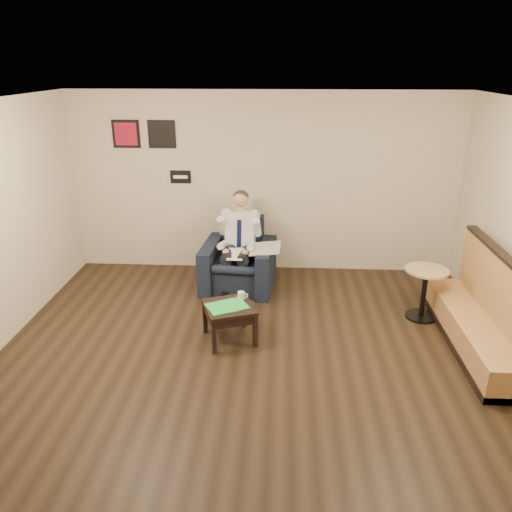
# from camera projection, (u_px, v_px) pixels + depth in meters

# --- Properties ---
(ground) EXTENTS (6.00, 6.00, 0.00)m
(ground) POSITION_uv_depth(u_px,v_px,m) (252.00, 372.00, 5.48)
(ground) COLOR black
(ground) RESTS_ON ground
(wall_back) EXTENTS (6.00, 0.02, 2.80)m
(wall_back) POSITION_uv_depth(u_px,v_px,m) (264.00, 184.00, 7.75)
(wall_back) COLOR beige
(wall_back) RESTS_ON ground
(wall_front) EXTENTS (6.00, 0.02, 2.80)m
(wall_front) POSITION_uv_depth(u_px,v_px,m) (208.00, 501.00, 2.18)
(wall_front) COLOR beige
(wall_front) RESTS_ON ground
(ceiling) EXTENTS (6.00, 6.00, 0.02)m
(ceiling) POSITION_uv_depth(u_px,v_px,m) (251.00, 108.00, 4.45)
(ceiling) COLOR white
(ceiling) RESTS_ON wall_back
(seating_sign) EXTENTS (0.32, 0.02, 0.20)m
(seating_sign) POSITION_uv_depth(u_px,v_px,m) (181.00, 177.00, 7.77)
(seating_sign) COLOR black
(seating_sign) RESTS_ON wall_back
(art_print_left) EXTENTS (0.42, 0.03, 0.42)m
(art_print_left) POSITION_uv_depth(u_px,v_px,m) (126.00, 134.00, 7.57)
(art_print_left) COLOR #B1152D
(art_print_left) RESTS_ON wall_back
(art_print_right) EXTENTS (0.42, 0.03, 0.42)m
(art_print_right) POSITION_uv_depth(u_px,v_px,m) (162.00, 134.00, 7.54)
(art_print_right) COLOR black
(art_print_right) RESTS_ON wall_back
(armchair) EXTENTS (1.11, 1.11, 0.99)m
(armchair) POSITION_uv_depth(u_px,v_px,m) (238.00, 256.00, 7.38)
(armchair) COLOR black
(armchair) RESTS_ON ground
(seated_man) EXTENTS (0.73, 1.02, 1.36)m
(seated_man) POSITION_uv_depth(u_px,v_px,m) (237.00, 247.00, 7.20)
(seated_man) COLOR silver
(seated_man) RESTS_ON armchair
(lap_papers) EXTENTS (0.23, 0.33, 0.01)m
(lap_papers) POSITION_uv_depth(u_px,v_px,m) (235.00, 254.00, 7.12)
(lap_papers) COLOR white
(lap_papers) RESTS_ON seated_man
(newspaper) EXTENTS (0.45, 0.55, 0.01)m
(newspaper) POSITION_uv_depth(u_px,v_px,m) (265.00, 248.00, 7.16)
(newspaper) COLOR silver
(newspaper) RESTS_ON armchair
(side_table) EXTENTS (0.72, 0.72, 0.46)m
(side_table) POSITION_uv_depth(u_px,v_px,m) (229.00, 323.00, 6.04)
(side_table) COLOR black
(side_table) RESTS_ON ground
(green_folder) EXTENTS (0.56, 0.51, 0.01)m
(green_folder) POSITION_uv_depth(u_px,v_px,m) (227.00, 306.00, 5.93)
(green_folder) COLOR #2BD74B
(green_folder) RESTS_ON side_table
(coffee_mug) EXTENTS (0.11, 0.11, 0.10)m
(coffee_mug) POSITION_uv_depth(u_px,v_px,m) (241.00, 296.00, 6.10)
(coffee_mug) COLOR white
(coffee_mug) RESTS_ON side_table
(smartphone) EXTENTS (0.15, 0.10, 0.01)m
(smartphone) POSITION_uv_depth(u_px,v_px,m) (230.00, 299.00, 6.12)
(smartphone) COLOR black
(smartphone) RESTS_ON side_table
(banquette) EXTENTS (0.53, 2.23, 1.14)m
(banquette) POSITION_uv_depth(u_px,v_px,m) (479.00, 303.00, 5.77)
(banquette) COLOR #B07B44
(banquette) RESTS_ON ground
(cafe_table) EXTENTS (0.67, 0.67, 0.69)m
(cafe_table) POSITION_uv_depth(u_px,v_px,m) (424.00, 294.00, 6.52)
(cafe_table) COLOR tan
(cafe_table) RESTS_ON ground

